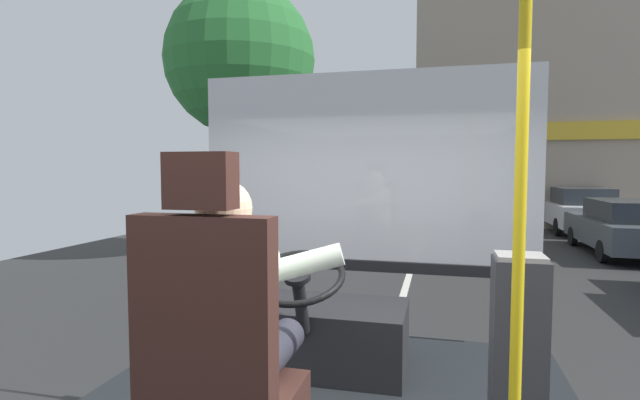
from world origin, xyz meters
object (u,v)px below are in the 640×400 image
at_px(bus_driver, 232,312).
at_px(steering_console, 316,332).
at_px(parked_car_charcoal, 630,227).
at_px(handrail_pole, 519,237).
at_px(parked_car_white, 578,209).
at_px(fare_box, 518,348).
at_px(driver_seat, 218,371).

height_order(bus_driver, steering_console, bus_driver).
bearing_deg(parked_car_charcoal, steering_console, -117.37).
xyz_separation_m(handrail_pole, parked_car_white, (4.10, 15.27, -1.08)).
distance_m(fare_box, parked_car_white, 15.41).
xyz_separation_m(driver_seat, parked_car_charcoal, (5.13, 11.24, -0.70)).
distance_m(bus_driver, handrail_pole, 1.09).
xyz_separation_m(steering_console, parked_car_white, (5.11, 14.33, -0.31)).
relative_size(bus_driver, fare_box, 0.90).
bearing_deg(parked_car_white, steering_console, -109.64).
distance_m(bus_driver, fare_box, 1.31).
xyz_separation_m(handrail_pole, fare_box, (0.07, 0.41, -0.56)).
xyz_separation_m(fare_box, parked_car_charcoal, (4.04, 10.44, -0.58)).
relative_size(driver_seat, handrail_pole, 0.65).
bearing_deg(handrail_pole, bus_driver, -164.99).
height_order(bus_driver, fare_box, bus_driver).
relative_size(bus_driver, parked_car_charcoal, 0.20).
bearing_deg(driver_seat, steering_console, 90.00).
xyz_separation_m(driver_seat, handrail_pole, (1.02, 0.39, 0.45)).
relative_size(driver_seat, parked_car_white, 0.30).
relative_size(driver_seat, fare_box, 1.51).
height_order(driver_seat, parked_car_white, driver_seat).
bearing_deg(bus_driver, handrail_pole, 15.01).
xyz_separation_m(steering_console, fare_box, (1.09, -0.53, 0.20)).
bearing_deg(parked_car_white, handrail_pole, -105.02).
bearing_deg(parked_car_charcoal, driver_seat, -114.53).
xyz_separation_m(steering_console, handrail_pole, (1.02, -0.94, 0.77)).
relative_size(driver_seat, steering_console, 1.17).
bearing_deg(handrail_pole, steering_console, 137.15).
height_order(driver_seat, fare_box, driver_seat).
xyz_separation_m(driver_seat, fare_box, (1.09, 0.79, -0.12)).
bearing_deg(handrail_pole, parked_car_charcoal, 69.24).
height_order(driver_seat, parked_car_charcoal, driver_seat).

